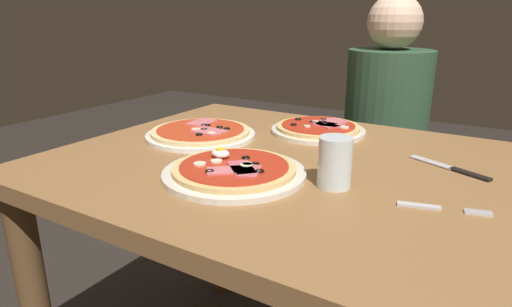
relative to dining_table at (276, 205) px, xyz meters
name	(u,v)px	position (x,y,z in m)	size (l,w,h in m)	color
dining_table	(276,205)	(0.00, 0.00, 0.00)	(1.05, 0.90, 0.78)	olive
pizza_foreground	(234,171)	(-0.02, -0.16, 0.14)	(0.31, 0.31, 0.05)	silver
pizza_across_left	(201,133)	(-0.27, 0.05, 0.14)	(0.31, 0.31, 0.03)	white
pizza_across_right	(318,129)	(-0.01, 0.26, 0.14)	(0.27, 0.27, 0.03)	silver
water_glass_near	(335,166)	(0.19, -0.10, 0.17)	(0.07, 0.07, 0.10)	silver
fork	(436,208)	(0.38, -0.11, 0.13)	(0.16, 0.05, 0.00)	silver
knife	(454,169)	(0.38, 0.13, 0.13)	(0.18, 0.10, 0.01)	silver
diner_person	(382,156)	(0.04, 0.81, -0.09)	(0.32, 0.32, 1.18)	black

